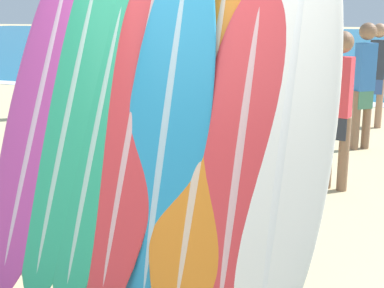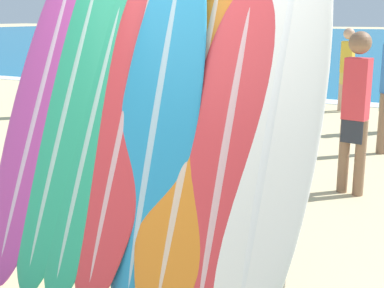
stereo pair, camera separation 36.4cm
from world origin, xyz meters
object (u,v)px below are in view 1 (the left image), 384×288
object	(u,v)px
surfboard_slot_0	(42,105)
surfboard_slot_7	(287,122)
surfboard_slot_6	(240,156)
person_mid_beach	(376,72)
surfboard_rack	(144,231)
person_far_right	(313,65)
surfboard_slot_4	(167,126)
surfboard_slot_5	(204,130)
person_far_left	(339,105)
surfboard_slot_2	(97,140)
surfboard_slot_1	(71,113)
surfboard_slot_3	(135,115)
person_near_water	(364,82)

from	to	relation	value
surfboard_slot_0	surfboard_slot_7	size ratio (longest dim) A/B	0.99
surfboard_slot_6	person_mid_beach	xyz separation A→B (m)	(0.34, 6.16, -0.09)
surfboard_rack	person_far_right	xyz separation A→B (m)	(-0.29, 7.58, 0.40)
surfboard_rack	person_far_right	distance (m)	7.60
surfboard_slot_0	person_mid_beach	size ratio (longest dim) A/B	1.43
surfboard_rack	surfboard_slot_4	distance (m)	0.70
surfboard_slot_4	surfboard_slot_5	distance (m)	0.24
person_far_left	person_far_right	size ratio (longest dim) A/B	1.05
surfboard_slot_6	person_far_right	distance (m)	7.59
surfboard_slot_6	surfboard_rack	bearing A→B (deg)	-175.70
surfboard_slot_6	surfboard_slot_7	distance (m)	0.33
surfboard_slot_5	surfboard_slot_7	size ratio (longest dim) A/B	0.93
surfboard_slot_0	person_far_left	world-z (taller)	surfboard_slot_0
surfboard_slot_2	surfboard_rack	bearing A→B (deg)	-8.71
surfboard_rack	person_far_left	bearing A→B (deg)	73.06
surfboard_rack	surfboard_slot_2	world-z (taller)	surfboard_slot_2
person_mid_beach	surfboard_slot_1	bearing A→B (deg)	-109.66
surfboard_slot_7	surfboard_slot_3	bearing A→B (deg)	-179.33
surfboard_rack	surfboard_slot_2	size ratio (longest dim) A/B	1.02
surfboard_rack	surfboard_slot_1	size ratio (longest dim) A/B	0.88
surfboard_slot_1	surfboard_slot_4	size ratio (longest dim) A/B	1.02
person_mid_beach	person_far_left	world-z (taller)	person_mid_beach
surfboard_slot_3	person_near_water	size ratio (longest dim) A/B	1.38
surfboard_slot_2	surfboard_slot_3	distance (m)	0.31
surfboard_slot_7	person_far_left	bearing A→B (deg)	90.69
surfboard_slot_3	person_far_right	distance (m)	7.47
surfboard_slot_5	person_near_water	size ratio (longest dim) A/B	1.32
surfboard_slot_3	person_near_water	world-z (taller)	surfboard_slot_3
surfboard_slot_5	person_mid_beach	size ratio (longest dim) A/B	1.34
surfboard_slot_3	surfboard_slot_5	bearing A→B (deg)	-1.71
person_far_left	person_near_water	bearing A→B (deg)	-82.74
person_near_water	person_mid_beach	xyz separation A→B (m)	(0.05, 1.58, -0.02)
surfboard_slot_6	person_far_right	world-z (taller)	surfboard_slot_6
surfboard_slot_3	surfboard_slot_4	distance (m)	0.25
surfboard_slot_7	person_mid_beach	distance (m)	6.08
person_far_left	surfboard_slot_6	bearing A→B (deg)	95.08
surfboard_slot_0	person_far_left	xyz separation A→B (m)	(1.68, 2.58, -0.30)
surfboard_rack	surfboard_slot_3	world-z (taller)	surfboard_slot_3
surfboard_rack	surfboard_slot_4	world-z (taller)	surfboard_slot_4
surfboard_slot_4	person_far_right	size ratio (longest dim) A/B	1.45
surfboard_slot_5	surfboard_slot_6	xyz separation A→B (m)	(0.25, -0.06, -0.12)
surfboard_slot_4	person_mid_beach	distance (m)	6.18
surfboard_slot_1	surfboard_slot_3	xyz separation A→B (m)	(0.48, 0.00, 0.02)
surfboard_slot_0	surfboard_slot_2	distance (m)	0.53
surfboard_slot_4	surfboard_slot_6	xyz separation A→B (m)	(0.49, -0.04, -0.13)
surfboard_slot_1	person_far_left	size ratio (longest dim) A/B	1.41
surfboard_slot_1	surfboard_slot_7	world-z (taller)	surfboard_slot_7
person_near_water	surfboard_slot_6	bearing A→B (deg)	-136.22
surfboard_rack	surfboard_slot_3	size ratio (longest dim) A/B	0.87
person_near_water	person_far_left	world-z (taller)	person_near_water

